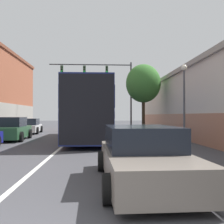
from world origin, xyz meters
TOP-DOWN VIEW (x-y plane):
  - lane_center_line at (0.00, 15.04)m, footprint 0.14×42.08m
  - bus at (1.36, 15.51)m, footprint 2.89×12.28m
  - hatchback_foreground at (2.93, 3.96)m, footprint 2.15×4.66m
  - parked_car_left_near at (-4.32, 21.56)m, footprint 2.21×4.49m
  - parked_car_left_mid at (-3.73, 15.03)m, footprint 2.12×4.41m
  - traffic_signal_gantry at (2.58, 26.07)m, footprint 8.91×0.36m
  - street_lamp at (6.09, 10.40)m, footprint 0.31×0.31m
  - street_tree_near at (5.62, 19.46)m, footprint 2.92×2.63m

SIDE VIEW (x-z plane):
  - lane_center_line at x=0.00m, z-range 0.00..0.01m
  - hatchback_foreground at x=2.93m, z-range -0.04..1.30m
  - parked_car_left_near at x=-4.32m, z-range -0.03..1.30m
  - parked_car_left_mid at x=-3.73m, z-range -0.05..1.45m
  - bus at x=1.36m, z-range 0.22..3.75m
  - street_lamp at x=6.09m, z-range 0.29..4.40m
  - street_tree_near at x=5.62m, z-range 1.32..7.22m
  - traffic_signal_gantry at x=2.58m, z-range 1.81..9.22m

